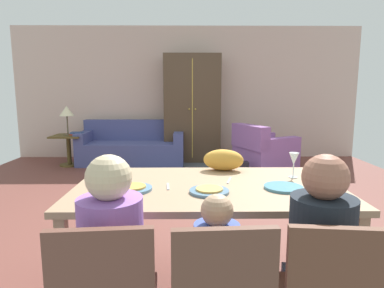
# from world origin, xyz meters

# --- Properties ---
(ground_plane) EXTENTS (7.11, 6.15, 0.02)m
(ground_plane) POSITION_xyz_m (0.00, 0.47, -0.01)
(ground_plane) COLOR brown
(back_wall) EXTENTS (7.11, 0.10, 2.70)m
(back_wall) POSITION_xyz_m (0.00, 3.60, 1.35)
(back_wall) COLOR beige
(back_wall) RESTS_ON ground_plane
(dining_table) EXTENTS (1.78, 1.03, 0.76)m
(dining_table) POSITION_xyz_m (0.15, -1.26, 0.69)
(dining_table) COLOR #A18162
(dining_table) RESTS_ON ground_plane
(plate_near_man) EXTENTS (0.25, 0.25, 0.02)m
(plate_near_man) POSITION_xyz_m (-0.34, -1.38, 0.77)
(plate_near_man) COLOR #557D9F
(plate_near_man) RESTS_ON dining_table
(pizza_near_man) EXTENTS (0.17, 0.17, 0.01)m
(pizza_near_man) POSITION_xyz_m (-0.34, -1.38, 0.78)
(pizza_near_man) COLOR gold
(pizza_near_man) RESTS_ON plate_near_man
(plate_near_child) EXTENTS (0.25, 0.25, 0.02)m
(plate_near_child) POSITION_xyz_m (0.15, -1.44, 0.77)
(plate_near_child) COLOR slate
(plate_near_child) RESTS_ON dining_table
(pizza_near_child) EXTENTS (0.17, 0.17, 0.01)m
(pizza_near_child) POSITION_xyz_m (0.15, -1.44, 0.78)
(pizza_near_child) COLOR gold
(pizza_near_child) RESTS_ON plate_near_child
(plate_near_woman) EXTENTS (0.25, 0.25, 0.02)m
(plate_near_woman) POSITION_xyz_m (0.64, -1.36, 0.77)
(plate_near_woman) COLOR teal
(plate_near_woman) RESTS_ON dining_table
(wine_glass) EXTENTS (0.07, 0.07, 0.19)m
(wine_glass) POSITION_xyz_m (0.79, -1.08, 0.89)
(wine_glass) COLOR silver
(wine_glass) RESTS_ON dining_table
(fork) EXTENTS (0.03, 0.15, 0.01)m
(fork) POSITION_xyz_m (-0.11, -1.31, 0.76)
(fork) COLOR silver
(fork) RESTS_ON dining_table
(knife) EXTENTS (0.06, 0.17, 0.01)m
(knife) POSITION_xyz_m (0.31, -1.16, 0.76)
(knife) COLOR silver
(knife) RESTS_ON dining_table
(person_man) EXTENTS (0.30, 0.41, 1.11)m
(person_man) POSITION_xyz_m (-0.34, -1.96, 0.51)
(person_man) COLOR #3D4059
(person_man) RESTS_ON ground_plane
(person_woman) EXTENTS (0.31, 0.41, 1.11)m
(person_woman) POSITION_xyz_m (0.65, -1.96, 0.51)
(person_woman) COLOR #364455
(person_woman) RESTS_ON ground_plane
(cat) EXTENTS (0.34, 0.21, 0.17)m
(cat) POSITION_xyz_m (0.30, -0.85, 0.84)
(cat) COLOR gold
(cat) RESTS_ON dining_table
(area_rug) EXTENTS (2.60, 1.80, 0.01)m
(area_rug) POSITION_xyz_m (0.31, 2.13, 0.00)
(area_rug) COLOR #4B4F53
(area_rug) RESTS_ON ground_plane
(couch) EXTENTS (1.99, 0.86, 0.82)m
(couch) POSITION_xyz_m (-1.07, 2.98, 0.30)
(couch) COLOR #444A82
(couch) RESTS_ON ground_plane
(armchair) EXTENTS (1.14, 1.14, 0.82)m
(armchair) POSITION_xyz_m (1.34, 2.30, 0.32)
(armchair) COLOR #8F5A9E
(armchair) RESTS_ON ground_plane
(armoire) EXTENTS (1.10, 0.59, 2.10)m
(armoire) POSITION_xyz_m (0.10, 3.21, 1.05)
(armoire) COLOR #4A3726
(armoire) RESTS_ON ground_plane
(side_table) EXTENTS (0.56, 0.56, 0.58)m
(side_table) POSITION_xyz_m (-2.22, 2.73, 0.38)
(side_table) COLOR #51411C
(side_table) RESTS_ON ground_plane
(table_lamp) EXTENTS (0.26, 0.26, 0.54)m
(table_lamp) POSITION_xyz_m (-2.22, 2.73, 1.01)
(table_lamp) COLOR brown
(table_lamp) RESTS_ON side_table
(book_lower) EXTENTS (0.22, 0.16, 0.03)m
(book_lower) POSITION_xyz_m (-2.06, 2.74, 0.59)
(book_lower) COLOR #9F3625
(book_lower) RESTS_ON side_table
(book_upper) EXTENTS (0.22, 0.16, 0.03)m
(book_upper) POSITION_xyz_m (-2.06, 2.74, 0.62)
(book_upper) COLOR #334D84
(book_upper) RESTS_ON book_lower
(handbag) EXTENTS (0.32, 0.16, 0.26)m
(handbag) POSITION_xyz_m (0.84, 1.83, 0.13)
(handbag) COLOR black
(handbag) RESTS_ON ground_plane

